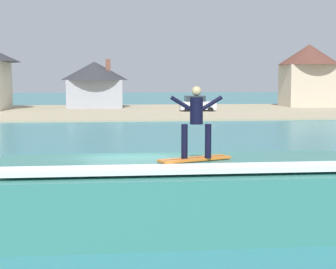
# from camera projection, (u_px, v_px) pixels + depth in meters

# --- Properties ---
(ground_plane) EXTENTS (260.00, 260.00, 0.00)m
(ground_plane) POSITION_uv_depth(u_px,v_px,m) (131.00, 215.00, 15.51)
(ground_plane) COLOR teal
(wave_crest) EXTENTS (9.85, 4.72, 1.76)m
(wave_crest) POSITION_uv_depth(u_px,v_px,m) (183.00, 192.00, 14.51)
(wave_crest) COLOR #377D72
(wave_crest) RESTS_ON ground_plane
(surfboard) EXTENTS (1.94, 1.18, 0.06)m
(surfboard) POSITION_uv_depth(u_px,v_px,m) (195.00, 159.00, 13.90)
(surfboard) COLOR orange
(surfboard) RESTS_ON wave_crest
(surfer) EXTENTS (1.31, 0.32, 1.79)m
(surfer) POSITION_uv_depth(u_px,v_px,m) (196.00, 118.00, 13.73)
(surfer) COLOR black
(surfer) RESTS_ON surfboard
(shoreline_bank) EXTENTS (120.00, 27.70, 0.16)m
(shoreline_bank) POSITION_uv_depth(u_px,v_px,m) (112.00, 111.00, 61.92)
(shoreline_bank) COLOR tan
(shoreline_bank) RESTS_ON ground_plane
(car_far_shore) EXTENTS (3.93, 2.23, 1.86)m
(car_far_shore) POSITION_uv_depth(u_px,v_px,m) (197.00, 104.00, 61.18)
(car_far_shore) COLOR silver
(car_far_shore) RESTS_ON ground_plane
(house_gabled_white) EXTENTS (7.89, 7.89, 8.03)m
(house_gabled_white) POSITION_uv_depth(u_px,v_px,m) (309.00, 71.00, 70.70)
(house_gabled_white) COLOR beige
(house_gabled_white) RESTS_ON ground_plane
(house_small_cottage) EXTENTS (8.23, 8.23, 6.08)m
(house_small_cottage) POSITION_uv_depth(u_px,v_px,m) (95.00, 82.00, 68.28)
(house_small_cottage) COLOR #9EA3AD
(house_small_cottage) RESTS_ON ground_plane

